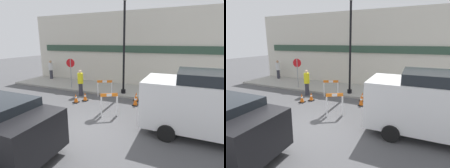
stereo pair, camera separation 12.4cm
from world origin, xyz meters
TOP-DOWN VIEW (x-y plane):
  - ground_plane at (0.00, 0.00)m, footprint 60.00×60.00m
  - sidewalk_slab at (0.00, 6.00)m, footprint 18.00×3.00m
  - storefront_facade at (0.00, 7.57)m, footprint 18.00×0.22m
  - streetlamp_post at (0.09, 5.06)m, footprint 0.44×0.44m
  - stop_sign at (-3.84, 5.00)m, footprint 0.59×0.16m
  - barricade_0 at (-0.89, 4.35)m, footprint 0.89×0.50m
  - barricade_1 at (0.59, 1.70)m, footprint 0.73×0.52m
  - traffic_cone_0 at (1.31, 3.51)m, footprint 0.30×0.30m
  - traffic_cone_1 at (1.15, 4.28)m, footprint 0.30×0.30m
  - traffic_cone_2 at (-1.88, 2.66)m, footprint 0.30×0.30m
  - traffic_cone_3 at (-1.57, 3.13)m, footprint 0.30×0.30m
  - person_worker at (-2.40, 3.97)m, footprint 0.44×0.44m
  - person_pedestrian at (-7.31, 6.84)m, footprint 0.49×0.49m
  - work_van at (4.81, 1.61)m, footprint 5.20×2.25m

SIDE VIEW (x-z plane):
  - ground_plane at x=0.00m, z-range 0.00..0.00m
  - sidewalk_slab at x=0.00m, z-range 0.00..0.12m
  - traffic_cone_3 at x=-1.57m, z-range -0.01..0.49m
  - traffic_cone_2 at x=-1.88m, z-range -0.01..0.51m
  - traffic_cone_1 at x=1.15m, z-range -0.01..0.51m
  - traffic_cone_0 at x=1.31m, z-range -0.01..0.60m
  - barricade_0 at x=-0.89m, z-range 0.05..1.08m
  - barricade_1 at x=0.59m, z-range 0.03..1.13m
  - person_worker at x=-2.40m, z-range 0.06..1.69m
  - person_pedestrian at x=-7.31m, z-range 0.17..1.78m
  - work_van at x=4.81m, z-range 0.11..2.45m
  - stop_sign at x=-3.84m, z-range 0.48..2.53m
  - storefront_facade at x=0.00m, z-range 0.00..5.50m
  - streetlamp_post at x=0.09m, z-range 0.93..6.83m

